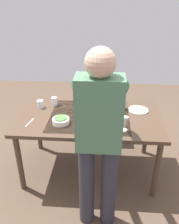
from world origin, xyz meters
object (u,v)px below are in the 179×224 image
(wine_glass_left, at_px, (125,121))
(chair_near, at_px, (106,103))
(dinner_plate_near, at_px, (138,110))
(person_server, at_px, (99,137))
(wine_bottle, at_px, (120,100))
(water_cup_near_right, at_px, (54,101))
(water_cup_far_left, at_px, (40,104))
(dining_table, at_px, (89,122))
(serving_bowl_pasta, at_px, (99,111))
(water_cup_near_left, at_px, (81,107))
(side_bowl_salad, at_px, (61,120))

(wine_glass_left, bearing_deg, chair_near, -80.63)
(dinner_plate_near, bearing_deg, person_server, 64.14)
(chair_near, relative_size, wine_bottle, 3.07)
(water_cup_near_right, height_order, water_cup_far_left, water_cup_near_right)
(person_server, bearing_deg, chair_near, -92.25)
(dining_table, bearing_deg, water_cup_near_right, -28.63)
(wine_glass_left, bearing_deg, person_server, 61.22)
(serving_bowl_pasta, relative_size, dinner_plate_near, 1.30)
(dining_table, distance_m, serving_bowl_pasta, 0.16)
(person_server, bearing_deg, water_cup_far_left, -50.35)
(water_cup_far_left, relative_size, serving_bowl_pasta, 0.30)
(chair_near, height_order, dinner_plate_near, chair_near)
(water_cup_near_left, height_order, water_cup_near_right, water_cup_near_left)
(water_cup_near_right, bearing_deg, wine_bottle, 178.15)
(wine_bottle, bearing_deg, chair_near, -76.40)
(person_server, distance_m, water_cup_near_left, 0.88)
(water_cup_far_left, bearing_deg, person_server, 129.65)
(serving_bowl_pasta, relative_size, side_bowl_salad, 1.67)
(water_cup_near_left, relative_size, water_cup_far_left, 1.13)
(wine_glass_left, distance_m, water_cup_near_left, 0.62)
(wine_bottle, bearing_deg, serving_bowl_pasta, 35.00)
(serving_bowl_pasta, bearing_deg, person_server, 91.53)
(dinner_plate_near, bearing_deg, chair_near, -60.75)
(wine_glass_left, distance_m, serving_bowl_pasta, 0.42)
(water_cup_near_left, height_order, serving_bowl_pasta, water_cup_near_left)
(water_cup_near_right, height_order, dinner_plate_near, water_cup_near_right)
(wine_glass_left, relative_size, water_cup_near_left, 1.47)
(water_cup_near_right, distance_m, water_cup_far_left, 0.17)
(person_server, height_order, water_cup_far_left, person_server)
(water_cup_far_left, xyz_separation_m, dinner_plate_near, (-1.15, -0.01, -0.04))
(dining_table, distance_m, side_bowl_salad, 0.36)
(wine_bottle, bearing_deg, side_bowl_salad, 32.25)
(water_cup_near_left, xyz_separation_m, water_cup_near_right, (0.33, -0.12, -0.00))
(chair_near, height_order, person_server, person_server)
(wine_bottle, height_order, water_cup_near_left, wine_bottle)
(wine_glass_left, bearing_deg, serving_bowl_pasta, -51.07)
(person_server, relative_size, serving_bowl_pasta, 5.63)
(chair_near, xyz_separation_m, water_cup_near_left, (0.30, 0.71, 0.28))
(water_cup_near_left, height_order, side_bowl_salad, water_cup_near_left)
(wine_bottle, xyz_separation_m, dinner_plate_near, (-0.22, 0.04, -0.10))
(water_cup_near_left, bearing_deg, water_cup_near_right, -20.29)
(wine_glass_left, bearing_deg, water_cup_near_right, -32.18)
(water_cup_near_right, bearing_deg, side_bowl_salad, 110.10)
(wine_glass_left, bearing_deg, dinner_plate_near, -112.81)
(dining_table, height_order, water_cup_near_left, water_cup_near_left)
(side_bowl_salad, bearing_deg, water_cup_far_left, -48.00)
(water_cup_near_left, bearing_deg, dinner_plate_near, -175.25)
(water_cup_near_left, distance_m, water_cup_far_left, 0.49)
(wine_bottle, distance_m, water_cup_far_left, 0.94)
(water_cup_near_left, distance_m, dinner_plate_near, 0.67)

